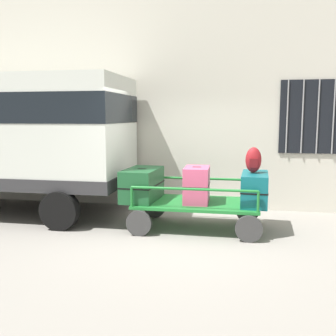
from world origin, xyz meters
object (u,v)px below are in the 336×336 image
van (8,131)px  suitcase_left_bottom (142,184)px  luggage_cart (197,207)px  suitcase_midleft_bottom (197,185)px  backpack (253,160)px  suitcase_center_bottom (255,189)px

van → suitcase_left_bottom: 3.13m
luggage_cart → suitcase_midleft_bottom: (0.00, -0.03, 0.41)m
suitcase_left_bottom → backpack: bearing=0.4°
suitcase_center_bottom → suitcase_left_bottom: bearing=179.8°
suitcase_center_bottom → backpack: size_ratio=2.28×
suitcase_midleft_bottom → suitcase_center_bottom: suitcase_midleft_bottom is taller
van → suitcase_center_bottom: size_ratio=4.95×
suitcase_left_bottom → suitcase_center_bottom: bearing=-0.2°
luggage_cart → suitcase_center_bottom: (1.01, 0.01, 0.36)m
suitcase_center_bottom → suitcase_midleft_bottom: bearing=-178.2°
backpack → suitcase_left_bottom: bearing=-179.6°
luggage_cart → backpack: size_ratio=5.14×
suitcase_left_bottom → luggage_cart: bearing=-0.7°
suitcase_center_bottom → backpack: bearing=147.4°
suitcase_left_bottom → suitcase_midleft_bottom: 1.01m
backpack → suitcase_midleft_bottom: bearing=-176.8°
luggage_cart → backpack: bearing=1.6°
suitcase_left_bottom → suitcase_midleft_bottom: suitcase_midleft_bottom is taller
suitcase_midleft_bottom → backpack: backpack is taller
van → suitcase_center_bottom: (4.97, -0.47, -0.95)m
luggage_cart → suitcase_left_bottom: (-1.01, 0.01, 0.38)m
luggage_cart → suitcase_midleft_bottom: suitcase_midleft_bottom is taller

